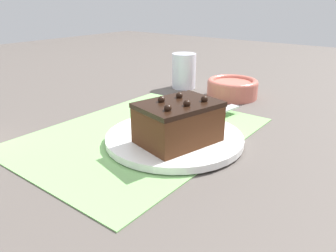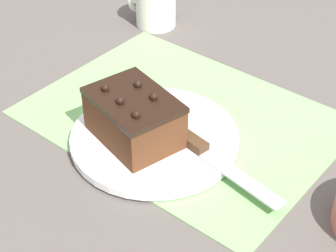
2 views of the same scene
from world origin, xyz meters
name	(u,v)px [view 2 (image 2 of 2)]	position (x,y,z in m)	size (l,w,h in m)	color
ground_plane	(182,118)	(0.00, 0.00, 0.00)	(3.00, 3.00, 0.00)	#544C47
placemat_woven	(182,117)	(0.00, 0.00, 0.00)	(0.46, 0.34, 0.00)	#7AB266
cake_plate	(155,138)	(-0.01, 0.07, 0.01)	(0.25, 0.25, 0.01)	white
chocolate_cake	(134,117)	(0.01, 0.10, 0.05)	(0.15, 0.12, 0.08)	#512D19
serving_knife	(205,152)	(-0.09, 0.06, 0.02)	(0.20, 0.05, 0.01)	#472D19
coffee_mug	(155,3)	(0.24, -0.21, 0.05)	(0.09, 0.08, 0.09)	silver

